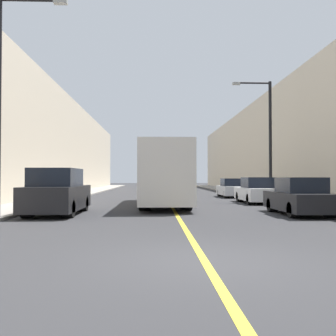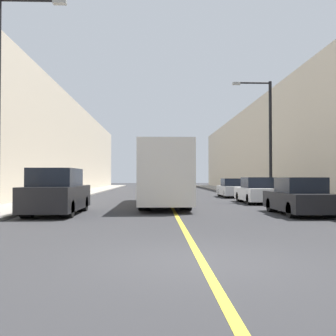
% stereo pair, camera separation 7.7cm
% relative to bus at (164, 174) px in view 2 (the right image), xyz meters
% --- Properties ---
extents(ground_plane, '(200.00, 200.00, 0.00)m').
position_rel_bus_xyz_m(ground_plane, '(0.40, -14.63, -1.75)').
color(ground_plane, '#2D2D30').
extents(sidewalk_left, '(2.76, 72.00, 0.12)m').
position_rel_bus_xyz_m(sidewalk_left, '(-7.32, 15.37, -1.69)').
color(sidewalk_left, gray).
rests_on(sidewalk_left, ground).
extents(sidewalk_right, '(2.76, 72.00, 0.12)m').
position_rel_bus_xyz_m(sidewalk_right, '(8.13, 15.37, -1.69)').
color(sidewalk_right, gray).
rests_on(sidewalk_right, ground).
extents(building_row_left, '(4.00, 72.00, 9.45)m').
position_rel_bus_xyz_m(building_row_left, '(-10.70, 15.37, 2.98)').
color(building_row_left, beige).
rests_on(building_row_left, ground).
extents(building_row_right, '(4.00, 72.00, 9.22)m').
position_rel_bus_xyz_m(building_row_right, '(11.51, 15.37, 2.86)').
color(building_row_right, beige).
rests_on(building_row_right, ground).
extents(road_center_line, '(0.16, 72.00, 0.01)m').
position_rel_bus_xyz_m(road_center_line, '(0.40, 15.37, -1.74)').
color(road_center_line, gold).
rests_on(road_center_line, ground).
extents(bus, '(2.50, 10.95, 3.27)m').
position_rel_bus_xyz_m(bus, '(0.00, 0.00, 0.00)').
color(bus, silver).
rests_on(bus, ground).
extents(parked_suv_left, '(1.98, 4.93, 1.93)m').
position_rel_bus_xyz_m(parked_suv_left, '(-4.61, -5.24, -0.85)').
color(parked_suv_left, black).
rests_on(parked_suv_left, ground).
extents(car_right_near, '(1.80, 4.38, 1.56)m').
position_rel_bus_xyz_m(car_right_near, '(5.53, -5.73, -1.05)').
color(car_right_near, black).
rests_on(car_right_near, ground).
extents(car_right_mid, '(1.85, 4.50, 1.56)m').
position_rel_bus_xyz_m(car_right_mid, '(5.69, 1.61, -1.05)').
color(car_right_mid, silver).
rests_on(car_right_mid, ground).
extents(car_right_far, '(1.86, 4.27, 1.47)m').
position_rel_bus_xyz_m(car_right_far, '(5.59, 8.55, -1.08)').
color(car_right_far, silver).
rests_on(car_right_far, ground).
extents(street_lamp_left, '(2.58, 0.24, 8.09)m').
position_rel_bus_xyz_m(street_lamp_left, '(-6.03, -7.44, 2.95)').
color(street_lamp_left, black).
rests_on(street_lamp_left, sidewalk_left).
extents(street_lamp_right, '(2.58, 0.24, 7.71)m').
position_rel_bus_xyz_m(street_lamp_right, '(6.83, 3.35, 2.76)').
color(street_lamp_right, black).
rests_on(street_lamp_right, sidewalk_right).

